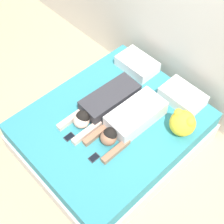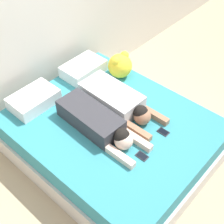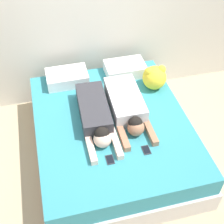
{
  "view_description": "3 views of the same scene",
  "coord_description": "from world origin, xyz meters",
  "px_view_note": "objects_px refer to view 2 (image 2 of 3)",
  "views": [
    {
      "loc": [
        1.63,
        -1.54,
        3.69
      ],
      "look_at": [
        0.0,
        0.0,
        0.7
      ],
      "focal_mm": 50.0,
      "sensor_mm": 36.0,
      "label": 1
    },
    {
      "loc": [
        -1.79,
        -1.61,
        3.06
      ],
      "look_at": [
        0.0,
        0.0,
        0.7
      ],
      "focal_mm": 50.0,
      "sensor_mm": 36.0,
      "label": 2
    },
    {
      "loc": [
        -0.63,
        -2.5,
        3.19
      ],
      "look_at": [
        0.0,
        0.0,
        0.7
      ],
      "focal_mm": 50.0,
      "sensor_mm": 36.0,
      "label": 3
    }
  ],
  "objects_px": {
    "bed": "(112,138)",
    "person_left": "(98,123)",
    "cell_phone_right": "(163,132)",
    "pillow_head_left": "(34,100)",
    "plush_toy": "(120,65)",
    "pillow_head_right": "(83,69)",
    "person_right": "(118,101)",
    "cell_phone_left": "(142,156)"
  },
  "relations": [
    {
      "from": "person_left",
      "to": "person_right",
      "type": "relative_size",
      "value": 1.05
    },
    {
      "from": "bed",
      "to": "pillow_head_left",
      "type": "distance_m",
      "value": 1.02
    },
    {
      "from": "cell_phone_right",
      "to": "person_left",
      "type": "bearing_deg",
      "value": 128.6
    },
    {
      "from": "bed",
      "to": "person_left",
      "type": "distance_m",
      "value": 0.43
    },
    {
      "from": "bed",
      "to": "plush_toy",
      "type": "relative_size",
      "value": 6.75
    },
    {
      "from": "person_left",
      "to": "person_right",
      "type": "height_order",
      "value": "person_left"
    },
    {
      "from": "pillow_head_left",
      "to": "cell_phone_left",
      "type": "bearing_deg",
      "value": -80.26
    },
    {
      "from": "cell_phone_right",
      "to": "plush_toy",
      "type": "distance_m",
      "value": 1.1
    },
    {
      "from": "pillow_head_left",
      "to": "plush_toy",
      "type": "bearing_deg",
      "value": -19.16
    },
    {
      "from": "cell_phone_right",
      "to": "bed",
      "type": "bearing_deg",
      "value": 115.91
    },
    {
      "from": "bed",
      "to": "cell_phone_right",
      "type": "distance_m",
      "value": 0.64
    },
    {
      "from": "pillow_head_left",
      "to": "cell_phone_right",
      "type": "bearing_deg",
      "value": -64.64
    },
    {
      "from": "pillow_head_left",
      "to": "cell_phone_left",
      "type": "height_order",
      "value": "pillow_head_left"
    },
    {
      "from": "person_right",
      "to": "cell_phone_left",
      "type": "bearing_deg",
      "value": -119.59
    },
    {
      "from": "person_left",
      "to": "bed",
      "type": "bearing_deg",
      "value": -9.94
    },
    {
      "from": "bed",
      "to": "cell_phone_left",
      "type": "bearing_deg",
      "value": -106.24
    },
    {
      "from": "pillow_head_right",
      "to": "person_left",
      "type": "distance_m",
      "value": 1.02
    },
    {
      "from": "pillow_head_right",
      "to": "person_right",
      "type": "bearing_deg",
      "value": -104.18
    },
    {
      "from": "person_left",
      "to": "person_right",
      "type": "xyz_separation_m",
      "value": [
        0.4,
        0.07,
        0.0
      ]
    },
    {
      "from": "person_left",
      "to": "plush_toy",
      "type": "distance_m",
      "value": 0.99
    },
    {
      "from": "bed",
      "to": "pillow_head_left",
      "type": "relative_size",
      "value": 4.05
    },
    {
      "from": "person_right",
      "to": "plush_toy",
      "type": "xyz_separation_m",
      "value": [
        0.48,
        0.38,
        0.06
      ]
    },
    {
      "from": "pillow_head_left",
      "to": "plush_toy",
      "type": "xyz_separation_m",
      "value": [
        1.09,
        -0.38,
        0.09
      ]
    },
    {
      "from": "pillow_head_right",
      "to": "cell_phone_left",
      "type": "distance_m",
      "value": 1.52
    },
    {
      "from": "person_left",
      "to": "person_right",
      "type": "distance_m",
      "value": 0.41
    },
    {
      "from": "person_left",
      "to": "person_right",
      "type": "bearing_deg",
      "value": 10.01
    },
    {
      "from": "pillow_head_right",
      "to": "plush_toy",
      "type": "relative_size",
      "value": 1.67
    },
    {
      "from": "pillow_head_left",
      "to": "person_left",
      "type": "distance_m",
      "value": 0.86
    },
    {
      "from": "cell_phone_left",
      "to": "plush_toy",
      "type": "height_order",
      "value": "plush_toy"
    },
    {
      "from": "bed",
      "to": "person_left",
      "type": "height_order",
      "value": "person_left"
    },
    {
      "from": "person_right",
      "to": "plush_toy",
      "type": "relative_size",
      "value": 3.26
    },
    {
      "from": "bed",
      "to": "cell_phone_left",
      "type": "distance_m",
      "value": 0.64
    },
    {
      "from": "bed",
      "to": "person_right",
      "type": "distance_m",
      "value": 0.45
    },
    {
      "from": "person_left",
      "to": "cell_phone_right",
      "type": "xyz_separation_m",
      "value": [
        0.44,
        -0.55,
        -0.1
      ]
    },
    {
      "from": "pillow_head_left",
      "to": "bed",
      "type": "bearing_deg",
      "value": -64.98
    },
    {
      "from": "person_right",
      "to": "cell_phone_right",
      "type": "relative_size",
      "value": 8.63
    },
    {
      "from": "pillow_head_left",
      "to": "person_right",
      "type": "relative_size",
      "value": 0.51
    },
    {
      "from": "bed",
      "to": "cell_phone_right",
      "type": "relative_size",
      "value": 17.89
    },
    {
      "from": "person_left",
      "to": "cell_phone_right",
      "type": "height_order",
      "value": "person_left"
    },
    {
      "from": "cell_phone_right",
      "to": "plush_toy",
      "type": "height_order",
      "value": "plush_toy"
    },
    {
      "from": "pillow_head_left",
      "to": "person_right",
      "type": "distance_m",
      "value": 0.98
    },
    {
      "from": "pillow_head_right",
      "to": "person_right",
      "type": "relative_size",
      "value": 0.51
    }
  ]
}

